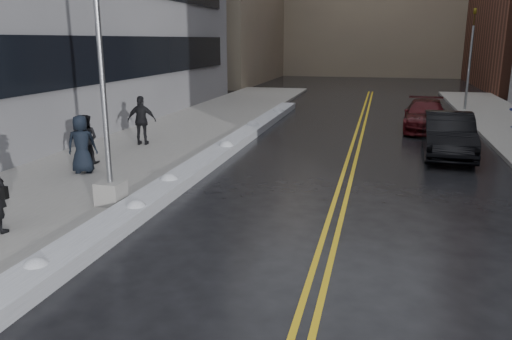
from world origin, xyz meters
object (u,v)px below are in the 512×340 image
Objects in this scene: pedestrian_d at (142,120)px; car_maroon at (426,115)px; lamppost at (105,114)px; traffic_signal at (470,56)px; car_black at (448,135)px; pedestrian_b at (86,139)px; pedestrian_c at (82,144)px.

pedestrian_d reaches higher than car_maroon.
car_maroon is at bearing 58.38° from lamppost.
traffic_signal is 20.82m from pedestrian_d.
lamppost is 12.90m from car_black.
pedestrian_b is (-14.90, -18.19, -2.40)m from traffic_signal.
traffic_signal is 3.51× the size of pedestrian_b.
pedestrian_c is at bearing -126.51° from traffic_signal.
lamppost reaches higher than pedestrian_d.
car_maroon is (-0.40, 5.67, -0.09)m from car_black.
traffic_signal reaches higher than pedestrian_c.
pedestrian_c is 16.42m from car_maroon.
traffic_signal is at bearing 72.30° from car_maroon.
car_maroon is (8.90, 14.45, -1.80)m from lamppost.
traffic_signal is 1.20× the size of car_black.
traffic_signal is at bearing 61.79° from lamppost.
car_black is (9.30, 8.78, -1.71)m from lamppost.
pedestrian_d is at bearing 110.45° from lamppost.
car_black is at bearing 175.37° from pedestrian_d.
pedestrian_c reaches higher than car_maroon.
lamppost reaches higher than car_maroon.
lamppost is 24.98m from traffic_signal.
pedestrian_b is at bearing -156.17° from car_black.
pedestrian_d is 0.40× the size of car_black.
car_maroon is (11.60, 7.22, -0.41)m from pedestrian_d.
lamppost is 1.53× the size of car_black.
car_maroon is (11.42, 11.80, -0.36)m from pedestrian_c.
pedestrian_c reaches higher than car_black.
lamppost is 5.14m from pedestrian_b.
traffic_signal reaches higher than pedestrian_d.
pedestrian_c is 0.37× the size of car_maroon.
pedestrian_b is 0.34× the size of car_black.
car_black is (11.81, 6.12, -0.27)m from pedestrian_c.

